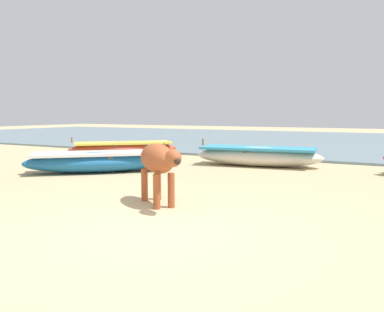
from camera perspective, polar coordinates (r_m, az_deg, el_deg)
The scene contains 6 objects.
ground at distance 5.43m, azimuth -5.85°, elevation -10.70°, with size 80.00×80.00×0.00m, color tan.
sea_water at distance 23.20m, azimuth 21.44°, elevation 1.95°, with size 60.00×20.00×0.08m, color slate.
fishing_boat_0 at distance 12.00m, azimuth 9.44°, elevation 0.05°, with size 3.91×1.69×0.77m.
fishing_boat_4 at distance 10.91m, azimuth -13.24°, elevation -0.72°, with size 3.59×3.45×0.74m.
fishing_boat_5 at distance 14.67m, azimuth -9.78°, elevation 1.07°, with size 3.60×3.50×0.74m.
cow_adult_rust at distance 6.79m, azimuth -4.88°, elevation -0.73°, with size 1.44×1.22×1.06m.
Camera 1 is at (2.97, -4.26, 1.57)m, focal length 37.14 mm.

